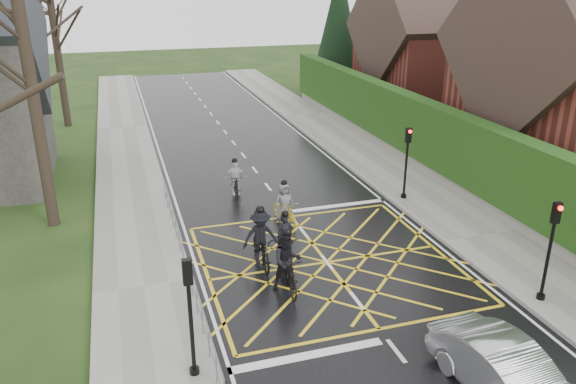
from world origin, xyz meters
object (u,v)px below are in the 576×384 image
cyclist_mid (261,243)px  cyclist_front (236,182)px  cyclist_lead (285,208)px  cyclist_back (288,267)px  car (508,375)px  cyclist_rear (286,243)px

cyclist_mid → cyclist_front: 6.36m
cyclist_front → cyclist_lead: (1.21, -3.38, -0.02)m
cyclist_back → cyclist_lead: size_ratio=1.11×
cyclist_lead → cyclist_front: bearing=98.6°
cyclist_front → car: bearing=-71.1°
cyclist_rear → cyclist_lead: (0.83, 2.86, 0.04)m
cyclist_mid → cyclist_lead: cyclist_mid is taller
cyclist_mid → cyclist_rear: bearing=7.0°
car → cyclist_mid: bearing=107.8°
cyclist_mid → car: (3.64, -7.95, -0.06)m
cyclist_mid → cyclist_front: cyclist_mid is taller
cyclist_back → cyclist_lead: 5.01m
cyclist_front → cyclist_back: bearing=-84.6°
cyclist_front → car: size_ratio=0.42×
cyclist_rear → cyclist_mid: size_ratio=0.85×
car → cyclist_rear: bearing=102.1°
cyclist_front → car: 14.63m
cyclist_rear → car: bearing=-68.0°
cyclist_back → cyclist_front: (0.16, 8.20, -0.15)m
cyclist_rear → cyclist_mid: 0.91m
cyclist_rear → cyclist_mid: cyclist_mid is taller
cyclist_rear → cyclist_back: cyclist_back is taller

